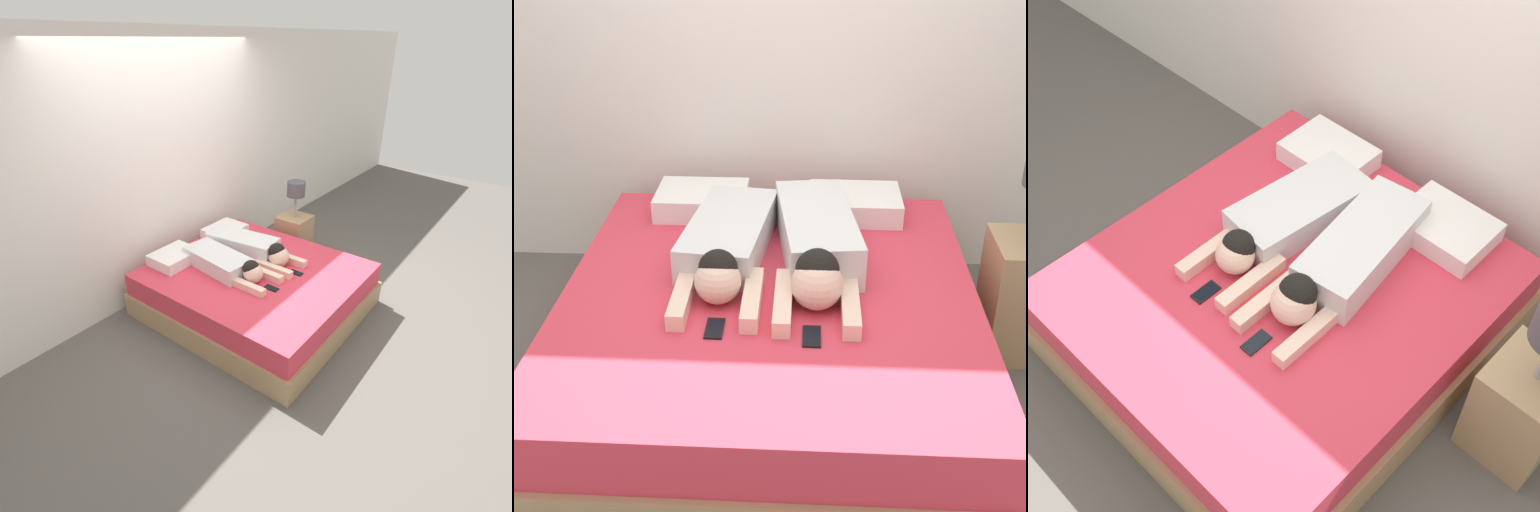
# 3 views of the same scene
# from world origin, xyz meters

# --- Properties ---
(ground_plane) EXTENTS (12.00, 12.00, 0.00)m
(ground_plane) POSITION_xyz_m (0.00, 0.00, 0.00)
(ground_plane) COLOR #5B5651
(wall_back) EXTENTS (12.00, 0.06, 2.60)m
(wall_back) POSITION_xyz_m (0.00, 1.13, 1.30)
(wall_back) COLOR white
(wall_back) RESTS_ON ground_plane
(bed) EXTENTS (1.78, 1.96, 0.47)m
(bed) POSITION_xyz_m (0.00, 0.00, 0.23)
(bed) COLOR tan
(bed) RESTS_ON ground_plane
(pillow_head_left) EXTENTS (0.46, 0.35, 0.12)m
(pillow_head_left) POSITION_xyz_m (-0.39, 0.75, 0.52)
(pillow_head_left) COLOR white
(pillow_head_left) RESTS_ON bed
(pillow_head_right) EXTENTS (0.46, 0.35, 0.12)m
(pillow_head_right) POSITION_xyz_m (0.39, 0.75, 0.52)
(pillow_head_right) COLOR white
(pillow_head_right) RESTS_ON bed
(person_left) EXTENTS (0.42, 1.05, 0.22)m
(person_left) POSITION_xyz_m (-0.20, 0.20, 0.55)
(person_left) COLOR silver
(person_left) RESTS_ON bed
(person_right) EXTENTS (0.41, 1.10, 0.24)m
(person_right) POSITION_xyz_m (0.19, 0.20, 0.57)
(person_right) COLOR silver
(person_right) RESTS_ON bed
(cell_phone_left) EXTENTS (0.07, 0.13, 0.01)m
(cell_phone_left) POSITION_xyz_m (-0.19, -0.32, 0.47)
(cell_phone_left) COLOR black
(cell_phone_left) RESTS_ON bed
(cell_phone_right) EXTENTS (0.07, 0.13, 0.01)m
(cell_phone_right) POSITION_xyz_m (0.18, -0.36, 0.47)
(cell_phone_right) COLOR black
(cell_phone_right) RESTS_ON bed
(nightstand) EXTENTS (0.36, 0.36, 1.01)m
(nightstand) POSITION_xyz_m (1.17, 0.29, 0.35)
(nightstand) COLOR tan
(nightstand) RESTS_ON ground_plane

